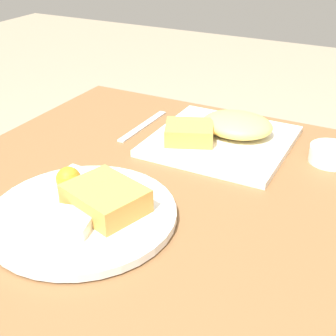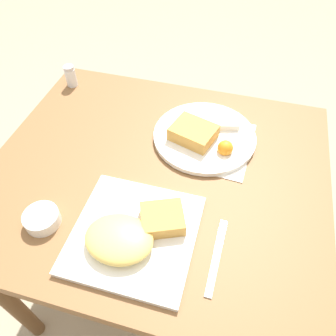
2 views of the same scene
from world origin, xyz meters
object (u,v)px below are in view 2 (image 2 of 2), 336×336
object	(u,v)px
sauce_ramekin	(42,219)
butter_knife	(217,256)
plate_square_near	(132,234)
salt_shaker	(71,77)
plate_oval_far	(204,135)

from	to	relation	value
sauce_ramekin	butter_knife	bearing A→B (deg)	3.11
plate_square_near	sauce_ramekin	size ratio (longest dim) A/B	3.34
salt_shaker	butter_knife	distance (m)	0.79
butter_knife	sauce_ramekin	bearing A→B (deg)	94.21
plate_square_near	plate_oval_far	world-z (taller)	plate_square_near
salt_shaker	butter_knife	world-z (taller)	salt_shaker
sauce_ramekin	salt_shaker	xyz separation A→B (m)	(-0.18, 0.53, 0.01)
plate_oval_far	plate_square_near	bearing A→B (deg)	-103.99
plate_square_near	plate_oval_far	size ratio (longest dim) A/B	0.93
sauce_ramekin	butter_knife	world-z (taller)	sauce_ramekin
salt_shaker	plate_oval_far	bearing A→B (deg)	-16.49
butter_knife	plate_oval_far	bearing A→B (deg)	16.96
plate_square_near	sauce_ramekin	xyz separation A→B (m)	(-0.22, -0.02, -0.00)
plate_oval_far	butter_knife	size ratio (longest dim) A/B	1.59
plate_oval_far	sauce_ramekin	distance (m)	0.50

